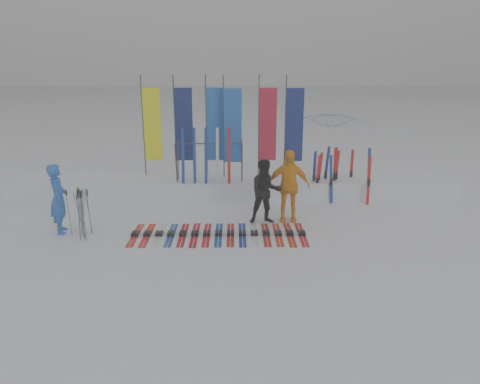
{
  "coord_description": "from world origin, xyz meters",
  "views": [
    {
      "loc": [
        0.06,
        -9.9,
        4.39
      ],
      "look_at": [
        0.2,
        1.6,
        1.0
      ],
      "focal_mm": 35.0,
      "sensor_mm": 36.0,
      "label": 1
    }
  ],
  "objects_px": {
    "tent_canopy": "(329,147)",
    "person_black": "(265,192)",
    "person_yellow": "(288,186)",
    "person_blue": "(58,199)",
    "ski_rack": "(209,156)",
    "ski_row": "(219,234)"
  },
  "relations": [
    {
      "from": "person_yellow",
      "to": "person_black",
      "type": "bearing_deg",
      "value": -159.82
    },
    {
      "from": "person_black",
      "to": "tent_canopy",
      "type": "distance_m",
      "value": 4.97
    },
    {
      "from": "person_blue",
      "to": "ski_row",
      "type": "relative_size",
      "value": 0.41
    },
    {
      "from": "ski_rack",
      "to": "tent_canopy",
      "type": "bearing_deg",
      "value": 27.0
    },
    {
      "from": "ski_rack",
      "to": "person_yellow",
      "type": "bearing_deg",
      "value": -41.59
    },
    {
      "from": "person_yellow",
      "to": "ski_rack",
      "type": "distance_m",
      "value": 2.99
    },
    {
      "from": "person_blue",
      "to": "tent_canopy",
      "type": "xyz_separation_m",
      "value": [
        7.8,
        4.89,
        0.37
      ]
    },
    {
      "from": "person_blue",
      "to": "person_black",
      "type": "xyz_separation_m",
      "value": [
        5.27,
        0.63,
        -0.02
      ]
    },
    {
      "from": "ski_rack",
      "to": "person_black",
      "type": "bearing_deg",
      "value": -53.61
    },
    {
      "from": "person_blue",
      "to": "tent_canopy",
      "type": "distance_m",
      "value": 9.21
    },
    {
      "from": "ski_rack",
      "to": "ski_row",
      "type": "bearing_deg",
      "value": -83.14
    },
    {
      "from": "person_yellow",
      "to": "ski_rack",
      "type": "xyz_separation_m",
      "value": [
        -2.22,
        1.97,
        0.4
      ]
    },
    {
      "from": "ski_row",
      "to": "person_blue",
      "type": "bearing_deg",
      "value": 176.13
    },
    {
      "from": "person_blue",
      "to": "person_yellow",
      "type": "relative_size",
      "value": 0.91
    },
    {
      "from": "person_black",
      "to": "ski_row",
      "type": "distance_m",
      "value": 1.74
    },
    {
      "from": "person_blue",
      "to": "ski_row",
      "type": "height_order",
      "value": "person_blue"
    },
    {
      "from": "person_yellow",
      "to": "person_blue",
      "type": "bearing_deg",
      "value": -169.12
    },
    {
      "from": "tent_canopy",
      "to": "person_black",
      "type": "bearing_deg",
      "value": -120.65
    },
    {
      "from": "tent_canopy",
      "to": "ski_row",
      "type": "xyz_separation_m",
      "value": [
        -3.75,
        -5.16,
        -1.23
      ]
    },
    {
      "from": "person_black",
      "to": "ski_row",
      "type": "height_order",
      "value": "person_black"
    },
    {
      "from": "person_black",
      "to": "ski_rack",
      "type": "distance_m",
      "value": 2.74
    },
    {
      "from": "person_blue",
      "to": "tent_canopy",
      "type": "height_order",
      "value": "tent_canopy"
    }
  ]
}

